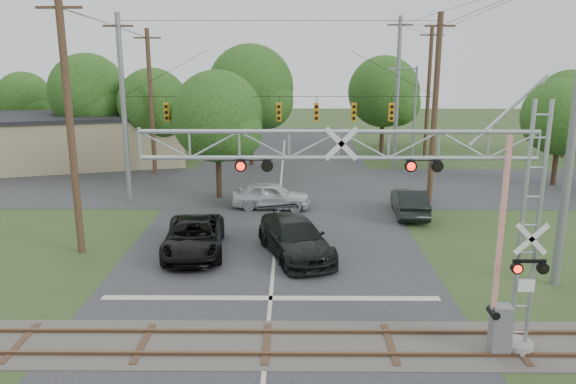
{
  "coord_description": "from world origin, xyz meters",
  "views": [
    {
      "loc": [
        0.83,
        -14.4,
        9.22
      ],
      "look_at": [
        0.65,
        7.5,
        3.73
      ],
      "focal_mm": 35.0,
      "sensor_mm": 36.0,
      "label": 1
    }
  ],
  "objects_px": {
    "crossing_gantry": "(413,202)",
    "commercial_building": "(72,139)",
    "sedan_silver": "(271,195)",
    "pickup_black": "(194,237)",
    "car_dark": "(295,238)",
    "traffic_signal_span": "(293,111)",
    "streetlight": "(412,116)"
  },
  "relations": [
    {
      "from": "traffic_signal_span",
      "to": "pickup_black",
      "type": "distance_m",
      "value": 11.65
    },
    {
      "from": "traffic_signal_span",
      "to": "pickup_black",
      "type": "xyz_separation_m",
      "value": [
        -4.66,
        -9.48,
        -4.92
      ]
    },
    {
      "from": "car_dark",
      "to": "commercial_building",
      "type": "height_order",
      "value": "commercial_building"
    },
    {
      "from": "crossing_gantry",
      "to": "pickup_black",
      "type": "bearing_deg",
      "value": 132.66
    },
    {
      "from": "crossing_gantry",
      "to": "car_dark",
      "type": "relative_size",
      "value": 2.03
    },
    {
      "from": "sedan_silver",
      "to": "commercial_building",
      "type": "relative_size",
      "value": 0.24
    },
    {
      "from": "crossing_gantry",
      "to": "car_dark",
      "type": "height_order",
      "value": "crossing_gantry"
    },
    {
      "from": "traffic_signal_span",
      "to": "sedan_silver",
      "type": "bearing_deg",
      "value": -128.5
    },
    {
      "from": "pickup_black",
      "to": "streetlight",
      "type": "bearing_deg",
      "value": 45.72
    },
    {
      "from": "car_dark",
      "to": "sedan_silver",
      "type": "height_order",
      "value": "car_dark"
    },
    {
      "from": "traffic_signal_span",
      "to": "pickup_black",
      "type": "relative_size",
      "value": 3.32
    },
    {
      "from": "pickup_black",
      "to": "car_dark",
      "type": "relative_size",
      "value": 0.97
    },
    {
      "from": "crossing_gantry",
      "to": "commercial_building",
      "type": "distance_m",
      "value": 37.69
    },
    {
      "from": "traffic_signal_span",
      "to": "sedan_silver",
      "type": "height_order",
      "value": "traffic_signal_span"
    },
    {
      "from": "traffic_signal_span",
      "to": "sedan_silver",
      "type": "relative_size",
      "value": 4.12
    },
    {
      "from": "streetlight",
      "to": "commercial_building",
      "type": "bearing_deg",
      "value": 169.52
    },
    {
      "from": "traffic_signal_span",
      "to": "commercial_building",
      "type": "bearing_deg",
      "value": 146.88
    },
    {
      "from": "traffic_signal_span",
      "to": "sedan_silver",
      "type": "distance_m",
      "value": 5.37
    },
    {
      "from": "sedan_silver",
      "to": "streetlight",
      "type": "bearing_deg",
      "value": -44.67
    },
    {
      "from": "pickup_black",
      "to": "commercial_building",
      "type": "bearing_deg",
      "value": 117.56
    },
    {
      "from": "commercial_building",
      "to": "streetlight",
      "type": "distance_m",
      "value": 27.85
    },
    {
      "from": "car_dark",
      "to": "streetlight",
      "type": "relative_size",
      "value": 0.73
    },
    {
      "from": "crossing_gantry",
      "to": "pickup_black",
      "type": "relative_size",
      "value": 2.09
    },
    {
      "from": "commercial_building",
      "to": "streetlight",
      "type": "bearing_deg",
      "value": -27.78
    },
    {
      "from": "streetlight",
      "to": "crossing_gantry",
      "type": "bearing_deg",
      "value": -101.64
    },
    {
      "from": "car_dark",
      "to": "crossing_gantry",
      "type": "bearing_deg",
      "value": -86.03
    },
    {
      "from": "crossing_gantry",
      "to": "traffic_signal_span",
      "type": "bearing_deg",
      "value": 100.88
    },
    {
      "from": "crossing_gantry",
      "to": "traffic_signal_span",
      "type": "height_order",
      "value": "traffic_signal_span"
    },
    {
      "from": "crossing_gantry",
      "to": "sedan_silver",
      "type": "relative_size",
      "value": 2.59
    },
    {
      "from": "car_dark",
      "to": "traffic_signal_span",
      "type": "bearing_deg",
      "value": 72.58
    },
    {
      "from": "commercial_building",
      "to": "streetlight",
      "type": "height_order",
      "value": "streetlight"
    },
    {
      "from": "traffic_signal_span",
      "to": "commercial_building",
      "type": "xyz_separation_m",
      "value": [
        -18.51,
        12.08,
        -3.62
      ]
    }
  ]
}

